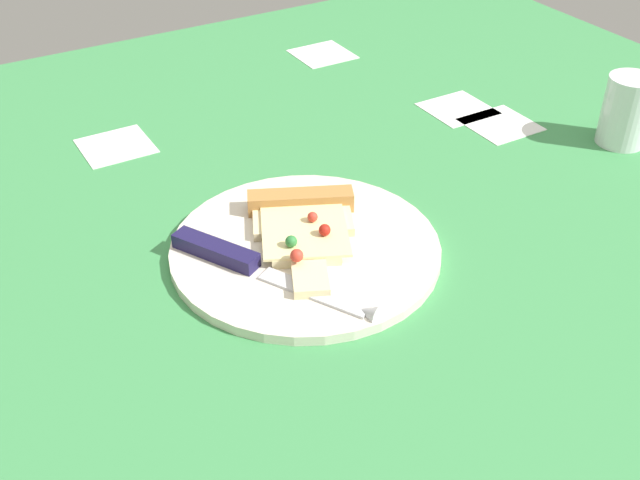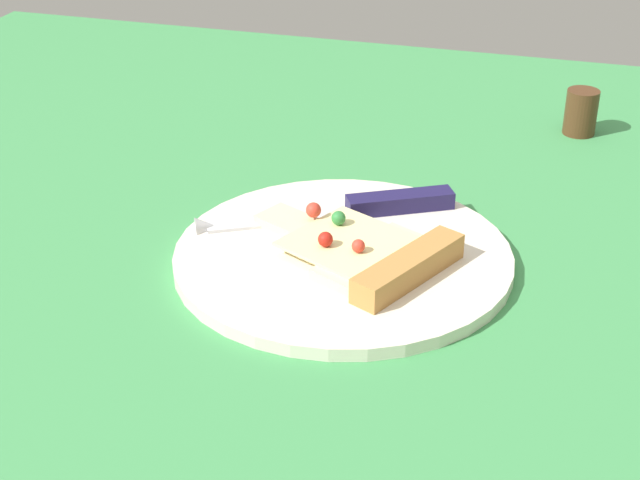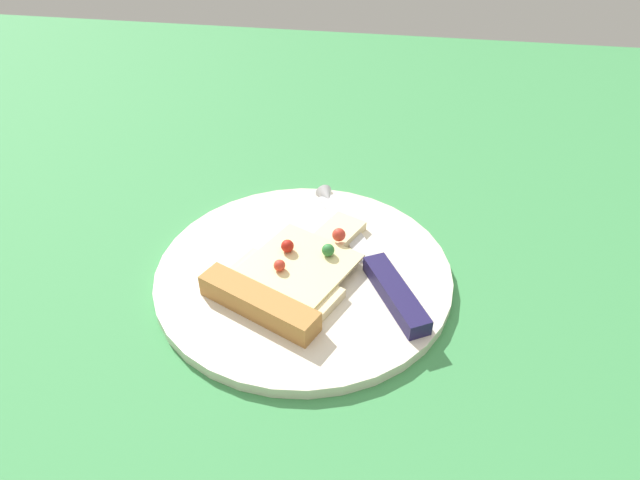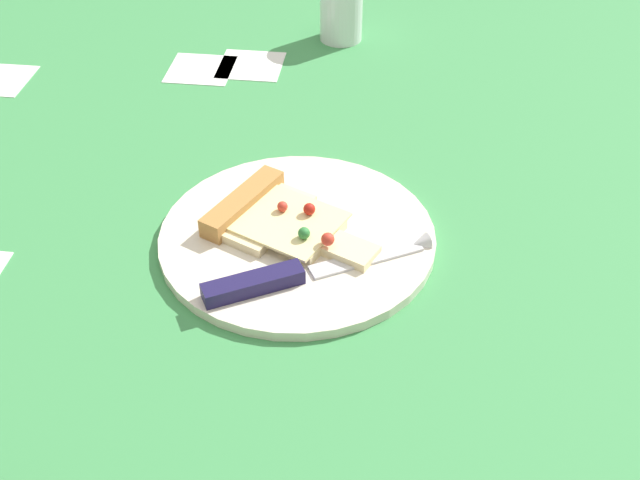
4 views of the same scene
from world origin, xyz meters
The scene contains 4 objects.
ground_plane centered at (-0.04, 0.00, -1.50)cm, with size 141.46×141.46×3.00cm.
plate centered at (-1.06, -8.52, 0.56)cm, with size 29.13×29.13×1.12cm, color silver.
pizza_slice centered at (-3.34, -7.45, 1.93)cm, with size 19.07×14.83×2.67cm.
knife centered at (-0.01, -15.43, 1.73)cm, with size 22.02×13.45×2.45cm.
Camera 3 is at (-43.87, -16.74, 39.31)cm, focal length 32.98 mm.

